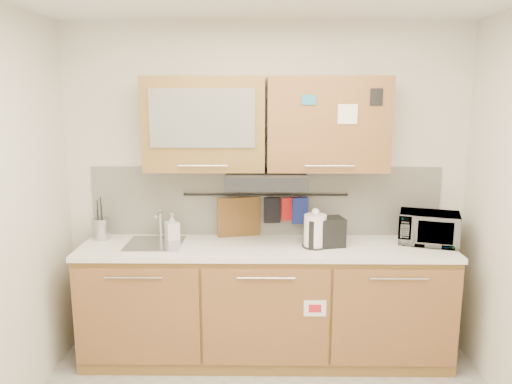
{
  "coord_description": "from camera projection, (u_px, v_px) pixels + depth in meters",
  "views": [
    {
      "loc": [
        -0.03,
        -2.45,
        2.05
      ],
      "look_at": [
        -0.07,
        1.05,
        1.36
      ],
      "focal_mm": 35.0,
      "sensor_mm": 36.0,
      "label": 1
    }
  ],
  "objects": [
    {
      "name": "wall_back",
      "position": [
        266.0,
        189.0,
        4.02
      ],
      "size": [
        3.2,
        0.0,
        3.2
      ],
      "primitive_type": "plane",
      "rotation": [
        1.57,
        0.0,
        0.0
      ],
      "color": "silver",
      "rests_on": "ground"
    },
    {
      "name": "base_cabinet",
      "position": [
        265.0,
        308.0,
        3.89
      ],
      "size": [
        2.8,
        0.64,
        0.88
      ],
      "color": "olive",
      "rests_on": "floor"
    },
    {
      "name": "countertop",
      "position": [
        266.0,
        248.0,
        3.8
      ],
      "size": [
        2.82,
        0.62,
        0.04
      ],
      "primitive_type": "cube",
      "color": "white",
      "rests_on": "base_cabinet"
    },
    {
      "name": "backsplash",
      "position": [
        266.0,
        201.0,
        4.03
      ],
      "size": [
        2.8,
        0.02,
        0.56
      ],
      "primitive_type": "cube",
      "color": "silver",
      "rests_on": "countertop"
    },
    {
      "name": "upper_cabinets",
      "position": [
        265.0,
        124.0,
        3.75
      ],
      "size": [
        1.82,
        0.37,
        0.7
      ],
      "color": "olive",
      "rests_on": "wall_back"
    },
    {
      "name": "range_hood",
      "position": [
        266.0,
        179.0,
        3.75
      ],
      "size": [
        0.6,
        0.46,
        0.1
      ],
      "primitive_type": "cube",
      "color": "black",
      "rests_on": "upper_cabinets"
    },
    {
      "name": "sink",
      "position": [
        155.0,
        244.0,
        3.82
      ],
      "size": [
        0.42,
        0.4,
        0.26
      ],
      "color": "silver",
      "rests_on": "countertop"
    },
    {
      "name": "utensil_rail",
      "position": [
        266.0,
        195.0,
        3.98
      ],
      "size": [
        1.3,
        0.02,
        0.02
      ],
      "primitive_type": "cylinder",
      "rotation": [
        0.0,
        1.57,
        0.0
      ],
      "color": "black",
      "rests_on": "backsplash"
    },
    {
      "name": "utensil_crock",
      "position": [
        101.0,
        228.0,
        3.94
      ],
      "size": [
        0.14,
        0.14,
        0.34
      ],
      "rotation": [
        0.0,
        0.0,
        -0.08
      ],
      "color": "#ACACB0",
      "rests_on": "countertop"
    },
    {
      "name": "kettle",
      "position": [
        315.0,
        232.0,
        3.73
      ],
      "size": [
        0.21,
        0.19,
        0.3
      ],
      "rotation": [
        0.0,
        0.0,
        0.12
      ],
      "color": "white",
      "rests_on": "countertop"
    },
    {
      "name": "toaster",
      "position": [
        325.0,
        232.0,
        3.75
      ],
      "size": [
        0.32,
        0.23,
        0.22
      ],
      "rotation": [
        0.0,
        0.0,
        0.2
      ],
      "color": "black",
      "rests_on": "countertop"
    },
    {
      "name": "microwave",
      "position": [
        429.0,
        228.0,
        3.82
      ],
      "size": [
        0.51,
        0.42,
        0.24
      ],
      "primitive_type": "imported",
      "rotation": [
        0.0,
        0.0,
        -0.31
      ],
      "color": "#999999",
      "rests_on": "countertop"
    },
    {
      "name": "soap_bottle",
      "position": [
        172.0,
        227.0,
        3.9
      ],
      "size": [
        0.13,
        0.13,
        0.22
      ],
      "primitive_type": "imported",
      "rotation": [
        0.0,
        0.0,
        0.47
      ],
      "color": "#999999",
      "rests_on": "countertop"
    },
    {
      "name": "cutting_board",
      "position": [
        239.0,
        224.0,
        4.02
      ],
      "size": [
        0.34,
        0.11,
        0.43
      ],
      "primitive_type": "cube",
      "rotation": [
        0.0,
        0.0,
        0.23
      ],
      "color": "brown",
      "rests_on": "utensil_rail"
    },
    {
      "name": "oven_mitt",
      "position": [
        300.0,
        211.0,
        3.99
      ],
      "size": [
        0.13,
        0.06,
        0.21
      ],
      "primitive_type": "cube",
      "rotation": [
        0.0,
        0.0,
        0.23
      ],
      "color": "navy",
      "rests_on": "utensil_rail"
    },
    {
      "name": "dark_pouch",
      "position": [
        272.0,
        210.0,
        3.99
      ],
      "size": [
        0.13,
        0.05,
        0.21
      ],
      "primitive_type": "cube",
      "rotation": [
        0.0,
        0.0,
        0.11
      ],
      "color": "black",
      "rests_on": "utensil_rail"
    },
    {
      "name": "pot_holder",
      "position": [
        290.0,
        209.0,
        3.99
      ],
      "size": [
        0.15,
        0.07,
        0.18
      ],
      "primitive_type": "cube",
      "rotation": [
        0.0,
        0.0,
        0.32
      ],
      "color": "red",
      "rests_on": "utensil_rail"
    }
  ]
}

